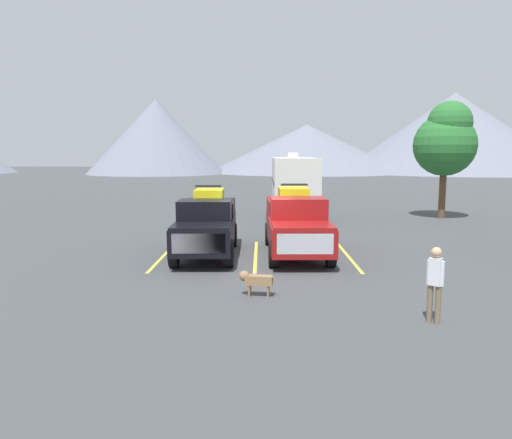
{
  "coord_description": "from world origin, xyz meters",
  "views": [
    {
      "loc": [
        0.21,
        -16.59,
        3.74
      ],
      "look_at": [
        0.0,
        1.89,
        1.2
      ],
      "focal_mm": 33.91,
      "sensor_mm": 36.0,
      "label": 1
    }
  ],
  "objects_px": {
    "camper_trailer_a": "(294,184)",
    "dog": "(255,280)",
    "pickup_truck_a": "(207,223)",
    "pickup_truck_b": "(296,222)",
    "person_a": "(435,280)"
  },
  "relations": [
    {
      "from": "pickup_truck_a",
      "to": "camper_trailer_a",
      "type": "relative_size",
      "value": 0.63
    },
    {
      "from": "pickup_truck_a",
      "to": "dog",
      "type": "height_order",
      "value": "pickup_truck_a"
    },
    {
      "from": "camper_trailer_a",
      "to": "dog",
      "type": "height_order",
      "value": "camper_trailer_a"
    },
    {
      "from": "person_a",
      "to": "dog",
      "type": "bearing_deg",
      "value": 153.26
    },
    {
      "from": "pickup_truck_b",
      "to": "person_a",
      "type": "relative_size",
      "value": 3.44
    },
    {
      "from": "pickup_truck_a",
      "to": "person_a",
      "type": "relative_size",
      "value": 3.15
    },
    {
      "from": "pickup_truck_b",
      "to": "dog",
      "type": "height_order",
      "value": "pickup_truck_b"
    },
    {
      "from": "person_a",
      "to": "dog",
      "type": "relative_size",
      "value": 1.72
    },
    {
      "from": "person_a",
      "to": "pickup_truck_b",
      "type": "bearing_deg",
      "value": 108.61
    },
    {
      "from": "pickup_truck_a",
      "to": "person_a",
      "type": "xyz_separation_m",
      "value": [
        5.83,
        -7.24,
        -0.19
      ]
    },
    {
      "from": "pickup_truck_a",
      "to": "pickup_truck_b",
      "type": "relative_size",
      "value": 0.92
    },
    {
      "from": "pickup_truck_a",
      "to": "pickup_truck_b",
      "type": "xyz_separation_m",
      "value": [
        3.3,
        0.26,
        0.02
      ]
    },
    {
      "from": "pickup_truck_a",
      "to": "camper_trailer_a",
      "type": "bearing_deg",
      "value": 69.24
    },
    {
      "from": "pickup_truck_b",
      "to": "pickup_truck_a",
      "type": "bearing_deg",
      "value": -175.57
    },
    {
      "from": "camper_trailer_a",
      "to": "dog",
      "type": "distance_m",
      "value": 15.62
    }
  ]
}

